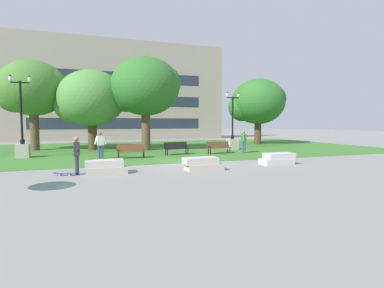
{
  "coord_description": "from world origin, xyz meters",
  "views": [
    {
      "loc": [
        -5.58,
        -16.26,
        2.34
      ],
      "look_at": [
        -0.32,
        -1.4,
        1.2
      ],
      "focal_mm": 28.0,
      "sensor_mm": 36.0,
      "label": 1
    }
  ],
  "objects_px": {
    "park_bench_far_left": "(131,150)",
    "person_bystander_near_lawn": "(100,144)",
    "lamp_post_left": "(22,141)",
    "park_bench_near_left": "(219,147)",
    "concrete_block_center": "(106,167)",
    "person_skateboarder": "(77,153)",
    "park_bench_near_right": "(176,147)",
    "person_bystander_far_lawn": "(244,140)",
    "concrete_block_right": "(278,159)",
    "concrete_block_left": "(202,164)",
    "lamp_post_center": "(232,138)",
    "skateboard": "(65,173)"
  },
  "relations": [
    {
      "from": "park_bench_far_left",
      "to": "person_bystander_far_lawn",
      "type": "distance_m",
      "value": 8.63
    },
    {
      "from": "person_skateboarder",
      "to": "person_bystander_near_lawn",
      "type": "relative_size",
      "value": 1.0
    },
    {
      "from": "concrete_block_left",
      "to": "skateboard",
      "type": "bearing_deg",
      "value": 173.25
    },
    {
      "from": "concrete_block_right",
      "to": "lamp_post_center",
      "type": "height_order",
      "value": "lamp_post_center"
    },
    {
      "from": "skateboard",
      "to": "person_bystander_far_lawn",
      "type": "height_order",
      "value": "person_bystander_far_lawn"
    },
    {
      "from": "person_skateboarder",
      "to": "park_bench_far_left",
      "type": "bearing_deg",
      "value": 59.38
    },
    {
      "from": "person_bystander_far_lawn",
      "to": "park_bench_near_right",
      "type": "bearing_deg",
      "value": 174.8
    },
    {
      "from": "person_bystander_near_lawn",
      "to": "person_bystander_far_lawn",
      "type": "relative_size",
      "value": 1.0
    },
    {
      "from": "person_skateboarder",
      "to": "concrete_block_left",
      "type": "bearing_deg",
      "value": -7.71
    },
    {
      "from": "park_bench_far_left",
      "to": "lamp_post_center",
      "type": "distance_m",
      "value": 9.74
    },
    {
      "from": "concrete_block_right",
      "to": "person_skateboarder",
      "type": "height_order",
      "value": "person_skateboarder"
    },
    {
      "from": "park_bench_near_left",
      "to": "park_bench_near_right",
      "type": "distance_m",
      "value": 3.2
    },
    {
      "from": "lamp_post_center",
      "to": "person_bystander_near_lawn",
      "type": "bearing_deg",
      "value": -164.41
    },
    {
      "from": "concrete_block_right",
      "to": "park_bench_far_left",
      "type": "height_order",
      "value": "park_bench_far_left"
    },
    {
      "from": "person_bystander_far_lawn",
      "to": "concrete_block_right",
      "type": "bearing_deg",
      "value": -102.0
    },
    {
      "from": "lamp_post_left",
      "to": "park_bench_near_left",
      "type": "bearing_deg",
      "value": -8.24
    },
    {
      "from": "concrete_block_left",
      "to": "person_skateboarder",
      "type": "xyz_separation_m",
      "value": [
        -5.73,
        0.78,
        0.66
      ]
    },
    {
      "from": "person_bystander_far_lawn",
      "to": "park_bench_near_left",
      "type": "bearing_deg",
      "value": 175.92
    },
    {
      "from": "concrete_block_left",
      "to": "lamp_post_center",
      "type": "xyz_separation_m",
      "value": [
        6.52,
        9.52,
        0.71
      ]
    },
    {
      "from": "concrete_block_left",
      "to": "lamp_post_left",
      "type": "height_order",
      "value": "lamp_post_left"
    },
    {
      "from": "park_bench_near_right",
      "to": "lamp_post_center",
      "type": "relative_size",
      "value": 0.38
    },
    {
      "from": "concrete_block_center",
      "to": "concrete_block_left",
      "type": "relative_size",
      "value": 0.96
    },
    {
      "from": "park_bench_near_right",
      "to": "person_bystander_far_lawn",
      "type": "xyz_separation_m",
      "value": [
        5.22,
        -0.47,
        0.44
      ]
    },
    {
      "from": "lamp_post_center",
      "to": "person_bystander_far_lawn",
      "type": "bearing_deg",
      "value": -100.08
    },
    {
      "from": "concrete_block_center",
      "to": "lamp_post_center",
      "type": "height_order",
      "value": "lamp_post_center"
    },
    {
      "from": "park_bench_near_left",
      "to": "lamp_post_center",
      "type": "bearing_deg",
      "value": 46.87
    },
    {
      "from": "skateboard",
      "to": "park_bench_near_right",
      "type": "xyz_separation_m",
      "value": [
        7.02,
        6.41,
        0.45
      ]
    },
    {
      "from": "park_bench_near_right",
      "to": "park_bench_far_left",
      "type": "relative_size",
      "value": 1.02
    },
    {
      "from": "concrete_block_left",
      "to": "person_bystander_near_lawn",
      "type": "height_order",
      "value": "person_bystander_near_lawn"
    },
    {
      "from": "concrete_block_left",
      "to": "lamp_post_center",
      "type": "height_order",
      "value": "lamp_post_center"
    },
    {
      "from": "concrete_block_left",
      "to": "lamp_post_left",
      "type": "bearing_deg",
      "value": 136.73
    },
    {
      "from": "park_bench_near_right",
      "to": "lamp_post_left",
      "type": "xyz_separation_m",
      "value": [
        -10.07,
        1.59,
        0.57
      ]
    },
    {
      "from": "park_bench_near_right",
      "to": "skateboard",
      "type": "bearing_deg",
      "value": -137.61
    },
    {
      "from": "park_bench_far_left",
      "to": "concrete_block_right",
      "type": "bearing_deg",
      "value": -37.47
    },
    {
      "from": "park_bench_near_right",
      "to": "concrete_block_right",
      "type": "bearing_deg",
      "value": -59.48
    },
    {
      "from": "park_bench_near_left",
      "to": "park_bench_far_left",
      "type": "distance_m",
      "value": 6.6
    },
    {
      "from": "concrete_block_left",
      "to": "person_bystander_near_lawn",
      "type": "relative_size",
      "value": 1.12
    },
    {
      "from": "concrete_block_right",
      "to": "lamp_post_center",
      "type": "relative_size",
      "value": 0.38
    },
    {
      "from": "concrete_block_center",
      "to": "park_bench_near_left",
      "type": "xyz_separation_m",
      "value": [
        8.49,
        6.25,
        0.23
      ]
    },
    {
      "from": "concrete_block_right",
      "to": "park_bench_near_right",
      "type": "xyz_separation_m",
      "value": [
        -3.91,
        6.63,
        0.23
      ]
    },
    {
      "from": "concrete_block_left",
      "to": "person_bystander_far_lawn",
      "type": "height_order",
      "value": "person_bystander_far_lawn"
    },
    {
      "from": "park_bench_far_left",
      "to": "person_bystander_near_lawn",
      "type": "relative_size",
      "value": 1.07
    },
    {
      "from": "concrete_block_center",
      "to": "skateboard",
      "type": "relative_size",
      "value": 1.78
    },
    {
      "from": "concrete_block_center",
      "to": "park_bench_far_left",
      "type": "bearing_deg",
      "value": 70.85
    },
    {
      "from": "lamp_post_left",
      "to": "person_bystander_near_lawn",
      "type": "relative_size",
      "value": 3.16
    },
    {
      "from": "concrete_block_center",
      "to": "person_skateboarder",
      "type": "height_order",
      "value": "person_skateboarder"
    },
    {
      "from": "person_skateboarder",
      "to": "person_bystander_near_lawn",
      "type": "bearing_deg",
      "value": 77.46
    },
    {
      "from": "lamp_post_center",
      "to": "person_bystander_far_lawn",
      "type": "relative_size",
      "value": 2.87
    },
    {
      "from": "person_bystander_near_lawn",
      "to": "lamp_post_left",
      "type": "bearing_deg",
      "value": 154.68
    },
    {
      "from": "lamp_post_center",
      "to": "concrete_block_left",
      "type": "bearing_deg",
      "value": -124.38
    }
  ]
}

